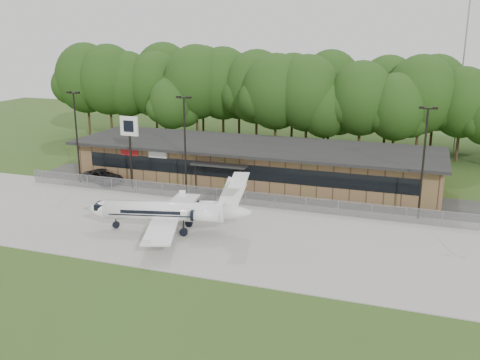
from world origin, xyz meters
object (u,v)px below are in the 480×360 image
at_px(terminal, 254,162).
at_px(suv, 103,176).
at_px(pole_sign, 130,134).
at_px(business_jet, 171,212).

height_order(terminal, suv, terminal).
relative_size(terminal, pole_sign, 5.24).
bearing_deg(pole_sign, business_jet, -45.62).
height_order(terminal, business_jet, business_jet).
bearing_deg(pole_sign, suv, 170.57).
distance_m(business_jet, suv, 17.91).
height_order(business_jet, suv, business_jet).
xyz_separation_m(business_jet, pole_sign, (-9.85, 10.43, 4.23)).
bearing_deg(terminal, business_jet, -95.57).
xyz_separation_m(suv, pole_sign, (4.11, -0.76, 5.25)).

